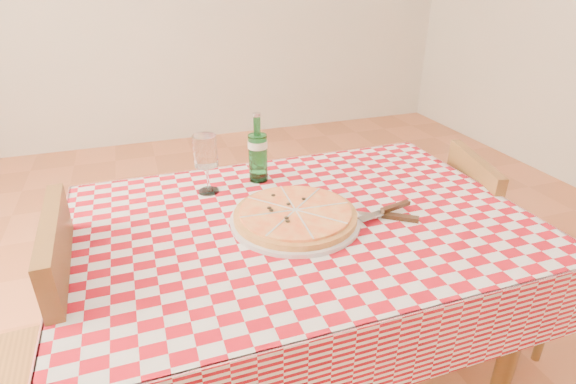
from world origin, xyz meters
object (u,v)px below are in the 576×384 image
object	(u,v)px
dining_table	(301,247)
pizza_plate	(295,214)
chair_far	(41,355)
wine_glass	(207,164)
chair_near	(483,241)
water_bottle	(258,148)

from	to	relation	value
dining_table	pizza_plate	bearing A→B (deg)	-151.84
dining_table	chair_far	xyz separation A→B (m)	(-0.73, -0.04, -0.15)
chair_far	wine_glass	world-z (taller)	wine_glass
dining_table	chair_near	xyz separation A→B (m)	(0.78, 0.08, -0.19)
dining_table	chair_far	world-z (taller)	chair_far
chair_near	water_bottle	distance (m)	0.95
dining_table	chair_near	world-z (taller)	chair_near
chair_far	water_bottle	distance (m)	0.85
dining_table	wine_glass	bearing A→B (deg)	130.35
chair_near	pizza_plate	xyz separation A→B (m)	(-0.80, -0.09, 0.31)
chair_far	pizza_plate	distance (m)	0.76
dining_table	pizza_plate	xyz separation A→B (m)	(-0.02, -0.01, 0.12)
chair_far	wine_glass	size ratio (longest dim) A/B	4.67
pizza_plate	water_bottle	world-z (taller)	water_bottle
pizza_plate	wine_glass	bearing A→B (deg)	125.96
pizza_plate	water_bottle	bearing A→B (deg)	93.90
chair_far	water_bottle	world-z (taller)	water_bottle
chair_far	water_bottle	size ratio (longest dim) A/B	3.80
water_bottle	wine_glass	xyz separation A→B (m)	(-0.18, -0.03, -0.02)
pizza_plate	chair_near	bearing A→B (deg)	6.41
chair_far	wine_glass	distance (m)	0.68
dining_table	water_bottle	size ratio (longest dim) A/B	5.10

